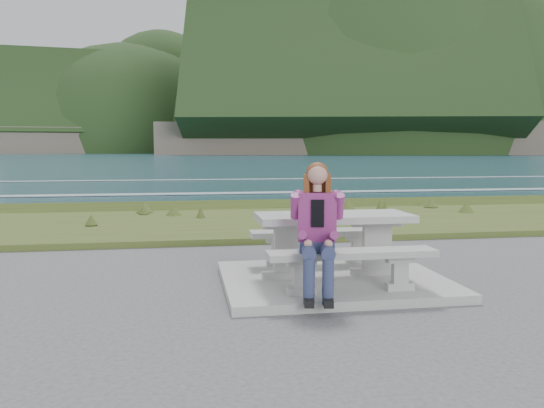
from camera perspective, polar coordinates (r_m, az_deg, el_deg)
name	(u,v)px	position (r m, az deg, el deg)	size (l,w,h in m)	color
concrete_slab	(333,280)	(6.41, 6.57, -8.17)	(2.60, 2.10, 0.10)	gray
picnic_table	(334,228)	(6.28, 6.64, -2.56)	(1.80, 0.75, 0.75)	gray
bench_landward	(352,260)	(5.67, 8.57, -5.92)	(1.80, 0.35, 0.45)	gray
bench_seaward	(319,238)	(6.99, 5.03, -3.62)	(1.80, 0.35, 0.45)	gray
grass_verge	(268,225)	(11.22, -0.45, -2.28)	(160.00, 4.50, 0.22)	#31481B
shore_drop	(251,210)	(14.07, -2.28, -0.61)	(160.00, 0.80, 2.20)	#6D6152
ocean	(215,206)	(31.29, -6.16, -0.21)	(1600.00, 1600.00, 0.09)	#1B404E
headland_range	(425,138)	(447.44, 16.16, 6.81)	(729.83, 363.95, 231.48)	#6D6152
seated_woman	(317,248)	(5.40, 4.91, -4.76)	(0.49, 0.73, 1.37)	navy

